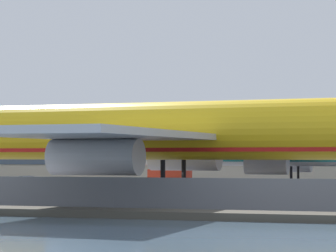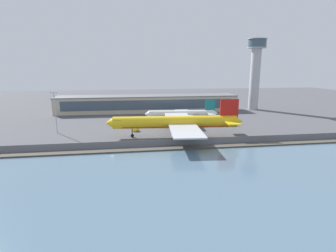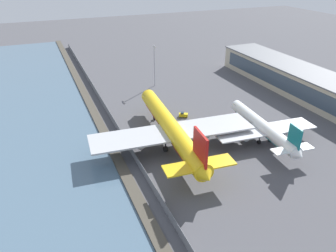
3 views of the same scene
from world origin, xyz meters
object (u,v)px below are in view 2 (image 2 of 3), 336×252
cargo_jet_yellow (178,123)px  control_tower (256,68)px  passenger_jet_white_teal (183,114)px  baggage_tug (136,129)px  apron_light_mast_apron_west (55,110)px  ops_van (156,120)px

cargo_jet_yellow → control_tower: 95.07m
passenger_jet_white_teal → control_tower: size_ratio=0.78×
passenger_jet_white_teal → control_tower: 72.69m
baggage_tug → control_tower: size_ratio=0.07×
cargo_jet_yellow → apron_light_mast_apron_west: size_ratio=3.17×
cargo_jet_yellow → control_tower: (65.32, 65.36, 22.35)m
passenger_jet_white_teal → ops_van: 14.20m
baggage_tug → apron_light_mast_apron_west: 35.71m
baggage_tug → passenger_jet_white_teal: bearing=32.5°
cargo_jet_yellow → apron_light_mast_apron_west: bearing=165.0°
ops_van → control_tower: control_tower is taller
baggage_tug → apron_light_mast_apron_west: (-34.39, 1.78, 9.47)m
ops_van → control_tower: (71.26, 36.20, 27.01)m
cargo_jet_yellow → ops_van: size_ratio=10.59×
baggage_tug → ops_van: 20.41m
passenger_jet_white_teal → baggage_tug: (-24.76, -15.79, -3.72)m
baggage_tug → control_tower: control_tower is taller
passenger_jet_white_teal → baggage_tug: passenger_jet_white_teal is taller
passenger_jet_white_teal → ops_van: (-13.75, 1.39, -3.25)m
control_tower → passenger_jet_white_teal: bearing=-146.8°
ops_van → cargo_jet_yellow: bearing=-78.5°
cargo_jet_yellow → apron_light_mast_apron_west: 53.33m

